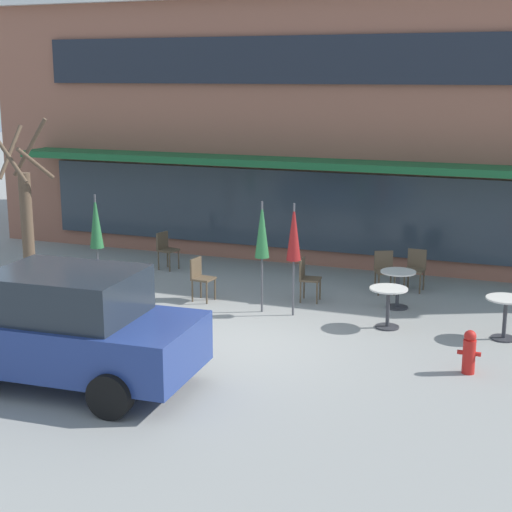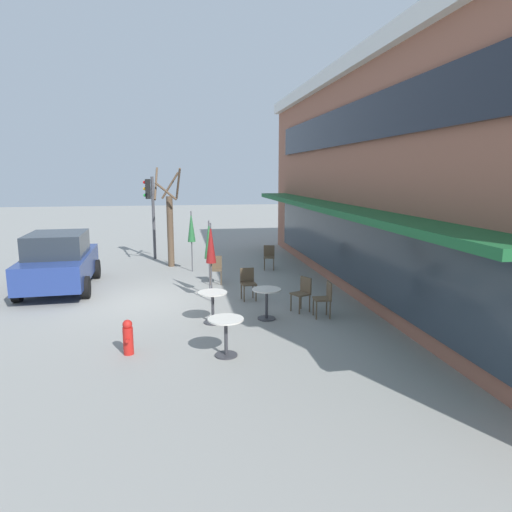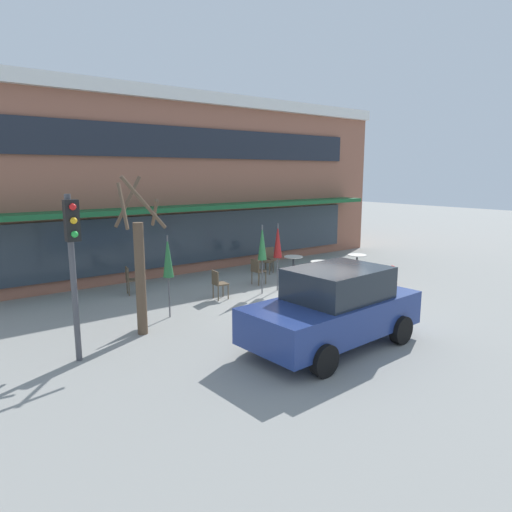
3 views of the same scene
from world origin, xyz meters
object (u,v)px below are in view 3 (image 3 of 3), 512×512
(cafe_table_near_wall, at_px, (293,263))
(cafe_chair_2, at_px, (257,270))
(cafe_table_by_tree, at_px, (357,261))
(patio_umbrella_green_folded, at_px, (168,257))
(fire_hydrant, at_px, (392,275))
(cafe_chair_0, at_px, (271,257))
(patio_umbrella_cream_folded, at_px, (278,241))
(traffic_light_pole, at_px, (73,251))
(patio_umbrella_corner_open, at_px, (262,243))
(cafe_chair_3, at_px, (218,282))
(cafe_chair_1, at_px, (131,278))
(street_tree, at_px, (140,267))
(cafe_chair_4, at_px, (266,260))
(cafe_table_streetside, at_px, (320,268))
(parked_sedan, at_px, (334,308))

(cafe_table_near_wall, relative_size, cafe_chair_2, 0.85)
(cafe_table_by_tree, relative_size, patio_umbrella_green_folded, 0.35)
(cafe_table_by_tree, relative_size, fire_hydrant, 1.08)
(cafe_chair_0, bearing_deg, patio_umbrella_cream_folded, -125.45)
(cafe_chair_0, xyz_separation_m, traffic_light_pole, (-8.79, -4.62, 1.77))
(patio_umbrella_corner_open, height_order, cafe_chair_3, patio_umbrella_corner_open)
(cafe_table_by_tree, height_order, patio_umbrella_green_folded, patio_umbrella_green_folded)
(cafe_chair_1, xyz_separation_m, cafe_chair_2, (3.97, -1.40, 0.00))
(cafe_chair_1, bearing_deg, fire_hydrant, -29.83)
(cafe_table_near_wall, bearing_deg, street_tree, -161.12)
(patio_umbrella_cream_folded, relative_size, cafe_chair_4, 2.47)
(cafe_table_by_tree, height_order, cafe_chair_1, cafe_chair_1)
(patio_umbrella_corner_open, bearing_deg, street_tree, -165.53)
(cafe_chair_1, distance_m, cafe_chair_3, 2.86)
(cafe_table_streetside, distance_m, patio_umbrella_cream_folded, 2.18)
(patio_umbrella_corner_open, distance_m, cafe_chair_0, 3.84)
(cafe_chair_4, distance_m, traffic_light_pole, 9.39)
(cafe_chair_0, xyz_separation_m, cafe_chair_2, (-1.94, -1.63, 0.00))
(parked_sedan, bearing_deg, patio_umbrella_corner_open, 71.43)
(cafe_table_near_wall, bearing_deg, patio_umbrella_cream_folded, -145.98)
(patio_umbrella_cream_folded, height_order, street_tree, street_tree)
(cafe_chair_0, xyz_separation_m, fire_hydrant, (1.62, -4.55, -0.17))
(parked_sedan, distance_m, fire_hydrant, 6.25)
(cafe_table_by_tree, bearing_deg, fire_hydrant, -102.08)
(cafe_table_by_tree, relative_size, cafe_chair_1, 0.85)
(cafe_table_near_wall, relative_size, cafe_chair_0, 0.85)
(cafe_chair_0, bearing_deg, cafe_table_near_wall, -93.96)
(cafe_chair_2, height_order, cafe_chair_4, same)
(cafe_table_streetside, height_order, cafe_chair_1, cafe_chair_1)
(patio_umbrella_corner_open, bearing_deg, cafe_chair_0, 46.43)
(cafe_table_streetside, distance_m, cafe_table_by_tree, 2.05)
(cafe_table_by_tree, bearing_deg, cafe_chair_2, 165.41)
(street_tree, relative_size, fire_hydrant, 5.32)
(cafe_chair_1, bearing_deg, patio_umbrella_green_folded, -91.75)
(cafe_table_by_tree, distance_m, cafe_chair_1, 8.29)
(cafe_chair_4, bearing_deg, cafe_chair_0, 34.30)
(patio_umbrella_green_folded, relative_size, cafe_chair_4, 2.47)
(cafe_chair_4, xyz_separation_m, fire_hydrant, (2.22, -4.14, -0.17))
(patio_umbrella_corner_open, distance_m, cafe_chair_2, 1.63)
(cafe_table_near_wall, height_order, traffic_light_pole, traffic_light_pole)
(cafe_table_near_wall, bearing_deg, cafe_table_by_tree, -29.68)
(cafe_table_streetside, xyz_separation_m, cafe_chair_0, (0.02, 2.76, 0.01))
(cafe_chair_1, relative_size, traffic_light_pole, 0.26)
(parked_sedan, xyz_separation_m, fire_hydrant, (5.66, 2.60, -0.53))
(cafe_table_by_tree, bearing_deg, parked_sedan, -143.53)
(patio_umbrella_green_folded, height_order, patio_umbrella_corner_open, same)
(parked_sedan, bearing_deg, cafe_table_by_tree, 36.47)
(fire_hydrant, bearing_deg, patio_umbrella_corner_open, 155.61)
(cafe_table_streetside, relative_size, cafe_chair_3, 0.85)
(cafe_chair_4, distance_m, street_tree, 7.44)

